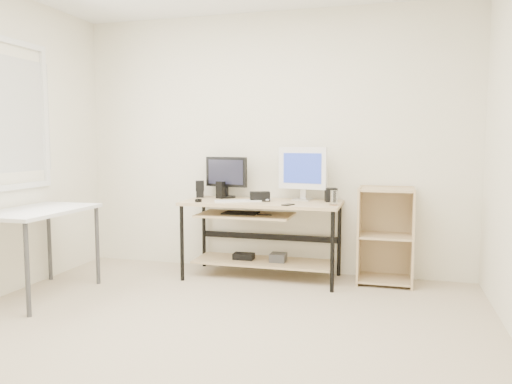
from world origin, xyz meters
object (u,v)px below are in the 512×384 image
object	(u,v)px
desk	(260,223)
black_monitor	(226,174)
side_table	(38,219)
white_imac	(303,170)
shelf_unit	(386,235)
audio_controller	(221,190)

from	to	relation	value
desk	black_monitor	world-z (taller)	black_monitor
desk	side_table	distance (m)	1.97
black_monitor	white_imac	xyz separation A→B (m)	(0.78, -0.02, 0.06)
white_imac	shelf_unit	bearing A→B (deg)	9.58
shelf_unit	audio_controller	bearing A→B (deg)	-178.38
desk	white_imac	distance (m)	0.66
shelf_unit	white_imac	bearing A→B (deg)	179.08
desk	black_monitor	size ratio (longest dim) A/B	3.31
side_table	white_imac	bearing A→B (deg)	31.17
shelf_unit	white_imac	distance (m)	0.99
shelf_unit	white_imac	world-z (taller)	white_imac
shelf_unit	black_monitor	world-z (taller)	black_monitor
desk	shelf_unit	distance (m)	1.19
black_monitor	white_imac	distance (m)	0.79
desk	shelf_unit	world-z (taller)	shelf_unit
side_table	audio_controller	world-z (taller)	audio_controller
black_monitor	audio_controller	bearing A→B (deg)	-102.49
side_table	shelf_unit	world-z (taller)	shelf_unit
desk	side_table	xyz separation A→B (m)	(-1.65, -1.06, 0.13)
shelf_unit	audio_controller	xyz separation A→B (m)	(-1.61, -0.05, 0.38)
side_table	audio_controller	bearing A→B (deg)	43.95
black_monitor	shelf_unit	bearing A→B (deg)	10.20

